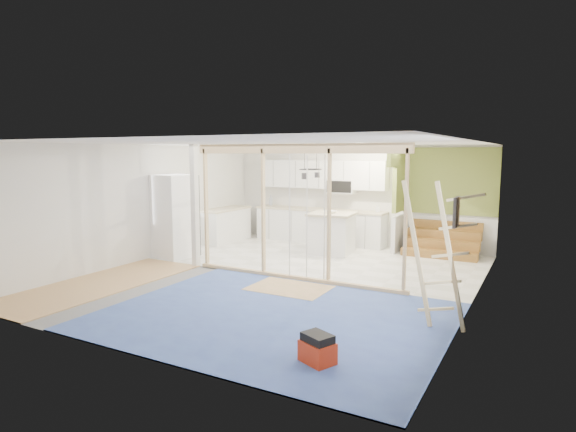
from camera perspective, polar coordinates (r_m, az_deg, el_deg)
The scene contains 17 objects.
room at distance 9.20m, azimuth -0.82°, elevation 0.49°, with size 7.01×8.01×2.61m.
floor_overlays at distance 9.46m, azimuth -0.24°, elevation -7.27°, with size 7.00×8.00×0.03m.
stud_frame at distance 9.30m, azimuth -2.29°, elevation 2.46°, with size 4.66×0.14×2.60m.
base_cabinets at distance 13.00m, azimuth 0.27°, elevation -1.15°, with size 4.45×2.24×0.93m.
upper_cabinets at distance 12.93m, azimuth 4.24°, elevation 4.81°, with size 3.60×0.41×0.85m.
green_partition at distance 11.96m, azimuth 16.57°, elevation 0.09°, with size 2.25×1.51×2.60m.
pot_rack at distance 10.96m, azimuth 2.64°, elevation 5.27°, with size 0.52×0.52×0.72m.
sheathing_panel at distance 6.14m, azimuth 18.74°, elevation -3.43°, with size 0.02×4.00×2.60m, color tan.
electrical_panel at distance 6.69m, azimuth 19.33°, elevation 0.44°, with size 0.04×0.30×0.40m, color #38373C.
ceiling_light at distance 11.38m, azimuth 12.97°, elevation 7.91°, with size 0.32×0.32×0.08m, color #FFEABF.
fridge at distance 11.41m, azimuth -13.35°, elevation -0.05°, with size 0.93×0.90×1.93m.
island at distance 11.60m, azimuth 5.25°, elevation -2.08°, with size 1.12×1.12×1.00m.
bowl at distance 11.46m, azimuth 5.14°, elevation 0.50°, with size 0.23×0.23×0.06m, color white.
soap_bottle_a at distance 13.73m, azimuth -2.05°, elevation 1.89°, with size 0.11×0.12×0.30m, color #A3AAB6.
soap_bottle_b at distance 12.38m, azimuth 10.59°, elevation 0.93°, with size 0.09×0.09×0.20m, color white.
toolbox at distance 5.76m, azimuth 3.51°, elevation -15.52°, with size 0.47×0.42×0.36m.
ladder at distance 6.87m, azimuth 17.33°, elevation -4.45°, with size 1.09×0.05×2.04m.
Camera 1 is at (4.48, -7.96, 2.42)m, focal length 30.00 mm.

